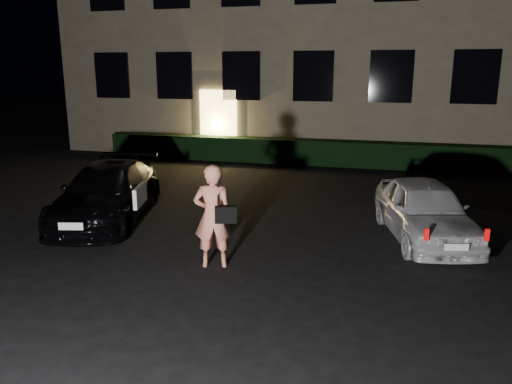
# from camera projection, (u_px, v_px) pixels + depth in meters

# --- Properties ---
(ground) EXTENTS (80.00, 80.00, 0.00)m
(ground) POSITION_uv_depth(u_px,v_px,m) (199.00, 287.00, 7.70)
(ground) COLOR black
(ground) RESTS_ON ground
(hedge) EXTENTS (15.00, 0.70, 0.85)m
(hedge) POSITION_uv_depth(u_px,v_px,m) (309.00, 152.00, 17.43)
(hedge) COLOR black
(hedge) RESTS_ON ground
(sedan) EXTENTS (2.68, 4.48, 1.21)m
(sedan) POSITION_uv_depth(u_px,v_px,m) (108.00, 193.00, 11.01)
(sedan) COLOR black
(sedan) RESTS_ON ground
(hatch) EXTENTS (2.21, 3.70, 1.18)m
(hatch) POSITION_uv_depth(u_px,v_px,m) (425.00, 210.00, 9.73)
(hatch) COLOR silver
(hatch) RESTS_ON ground
(man) EXTENTS (0.81, 0.60, 1.77)m
(man) POSITION_uv_depth(u_px,v_px,m) (213.00, 216.00, 8.30)
(man) COLOR #DF7F65
(man) RESTS_ON ground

